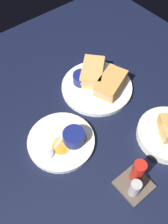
% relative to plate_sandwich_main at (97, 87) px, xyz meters
% --- Properties ---
extents(ground_plane, '(1.10, 1.10, 0.03)m').
position_rel_plate_sandwich_main_xyz_m(ground_plane, '(0.03, 0.03, -0.02)').
color(ground_plane, black).
extents(plate_sandwich_main, '(0.26, 0.26, 0.02)m').
position_rel_plate_sandwich_main_xyz_m(plate_sandwich_main, '(0.00, 0.00, 0.00)').
color(plate_sandwich_main, white).
rests_on(plate_sandwich_main, ground_plane).
extents(sandwich_half_near, '(0.15, 0.12, 0.05)m').
position_rel_plate_sandwich_main_xyz_m(sandwich_half_near, '(-0.03, 0.04, 0.03)').
color(sandwich_half_near, tan).
rests_on(sandwich_half_near, plate_sandwich_main).
extents(sandwich_half_far, '(0.15, 0.14, 0.05)m').
position_rel_plate_sandwich_main_xyz_m(sandwich_half_far, '(-0.02, -0.05, 0.03)').
color(sandwich_half_far, tan).
rests_on(sandwich_half_far, plate_sandwich_main).
extents(ramekin_dark_sauce, '(0.07, 0.07, 0.04)m').
position_rel_plate_sandwich_main_xyz_m(ramekin_dark_sauce, '(0.03, -0.05, 0.03)').
color(ramekin_dark_sauce, navy).
rests_on(ramekin_dark_sauce, plate_sandwich_main).
extents(spoon_by_dark_ramekin, '(0.07, 0.09, 0.01)m').
position_rel_plate_sandwich_main_xyz_m(spoon_by_dark_ramekin, '(-0.00, -0.01, 0.01)').
color(spoon_by_dark_ramekin, silver).
rests_on(spoon_by_dark_ramekin, plate_sandwich_main).
extents(plate_chips_companion, '(0.21, 0.21, 0.02)m').
position_rel_plate_sandwich_main_xyz_m(plate_chips_companion, '(0.24, 0.10, 0.00)').
color(plate_chips_companion, white).
rests_on(plate_chips_companion, ground_plane).
extents(ramekin_light_gravy, '(0.07, 0.07, 0.04)m').
position_rel_plate_sandwich_main_xyz_m(ramekin_light_gravy, '(0.20, 0.13, 0.03)').
color(ramekin_light_gravy, navy).
rests_on(ramekin_light_gravy, plate_chips_companion).
extents(spoon_by_gravy_ramekin, '(0.10, 0.05, 0.01)m').
position_rel_plate_sandwich_main_xyz_m(spoon_by_gravy_ramekin, '(0.28, 0.12, 0.01)').
color(spoon_by_gravy_ramekin, silver).
rests_on(spoon_by_gravy_ramekin, plate_chips_companion).
extents(plantain_chip_scatter, '(0.13, 0.08, 0.01)m').
position_rel_plate_sandwich_main_xyz_m(plantain_chip_scatter, '(0.23, 0.12, 0.01)').
color(plantain_chip_scatter, gold).
rests_on(plantain_chip_scatter, plate_chips_companion).
extents(condiment_caddy, '(0.09, 0.09, 0.10)m').
position_rel_plate_sandwich_main_xyz_m(condiment_caddy, '(0.15, 0.34, 0.03)').
color(condiment_caddy, brown).
rests_on(condiment_caddy, ground_plane).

